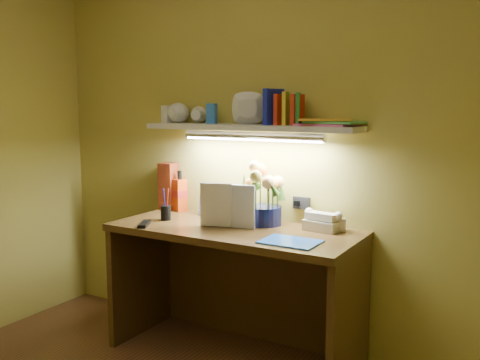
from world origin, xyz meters
name	(u,v)px	position (x,y,z in m)	size (l,w,h in m)	color
desk	(234,292)	(0.00, 1.20, 0.38)	(1.40, 0.60, 0.75)	#38240F
flower_bouquet	(263,192)	(0.10, 1.36, 0.93)	(0.23, 0.23, 0.37)	#0C1139
telephone	(323,220)	(0.45, 1.40, 0.81)	(0.19, 0.14, 0.11)	beige
desk_clock	(339,225)	(0.53, 1.41, 0.78)	(0.07, 0.03, 0.07)	silver
whisky_bottle	(180,191)	(-0.55, 1.44, 0.88)	(0.07, 0.07, 0.26)	#C43C0E
whisky_box	(168,186)	(-0.64, 1.44, 0.90)	(0.10, 0.10, 0.31)	#62200D
pen_cup	(166,208)	(-0.45, 1.17, 0.82)	(0.06, 0.06, 0.15)	black
art_card	(212,201)	(-0.27, 1.39, 0.85)	(0.20, 0.04, 0.20)	silver
tv_remote	(144,224)	(-0.46, 0.99, 0.76)	(0.04, 0.16, 0.02)	black
blue_folder	(290,242)	(0.41, 1.06, 0.75)	(0.28, 0.21, 0.01)	blue
desk_book_a	(200,204)	(-0.19, 1.15, 0.87)	(0.19, 0.02, 0.25)	beige
desk_book_b	(225,205)	(-0.06, 1.20, 0.87)	(0.18, 0.02, 0.24)	silver
wall_shelf	(250,122)	(0.00, 1.38, 1.33)	(1.30, 0.29, 0.23)	silver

